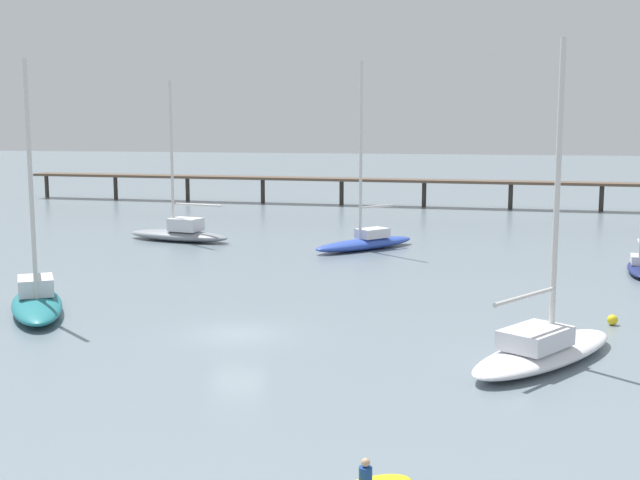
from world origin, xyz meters
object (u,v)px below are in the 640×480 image
Objects in this scene: sailboat_teal at (37,299)px; pier at (514,178)px; sailboat_blue at (366,239)px; mooring_buoy_mid at (612,320)px; sailboat_white at (543,346)px; sailboat_navy at (639,264)px; sailboat_gray at (180,232)px.

pier is at bearing 64.71° from sailboat_teal.
sailboat_blue is 26.04m from mooring_buoy_mid.
sailboat_navy is at bearing 70.79° from sailboat_white.
sailboat_navy reaches higher than mooring_buoy_mid.
mooring_buoy_mid is (2.78, -52.75, -3.23)m from pier.
sailboat_white is at bearing -109.21° from sailboat_navy.
sailboat_teal is at bearing -151.65° from sailboat_navy.
sailboat_teal is at bearing 170.56° from sailboat_white.
sailboat_teal is at bearing -115.29° from pier.
sailboat_navy is at bearing 28.35° from sailboat_teal.
pier is at bearing 89.00° from sailboat_white.
pier is 60.03m from sailboat_white.
sailboat_blue is 20.02m from sailboat_navy.
sailboat_teal is 0.98× the size of sailboat_white.
sailboat_blue reaches higher than sailboat_gray.
sailboat_white is 40.31m from sailboat_gray.
sailboat_blue is 27.45× the size of mooring_buoy_mid.
sailboat_navy is (18.97, -6.39, -0.21)m from sailboat_blue.
sailboat_gray is (-27.05, 29.88, 0.05)m from sailboat_white.
sailboat_navy reaches higher than pier.
sailboat_white is 8.17m from mooring_buoy_mid.
sailboat_navy is 15.90× the size of mooring_buoy_mid.
pier is at bearing 46.95° from sailboat_gray.
mooring_buoy_mid is at bearing -54.47° from sailboat_blue.
mooring_buoy_mid is at bearing 5.88° from sailboat_teal.
sailboat_blue is 1.09× the size of sailboat_gray.
pier is 34.01m from sailboat_blue.
sailboat_navy is 0.63× the size of sailboat_gray.
sailboat_navy is 37.46m from sailboat_teal.
sailboat_white reaches higher than sailboat_teal.
sailboat_gray is (-1.75, 25.68, 0.02)m from sailboat_teal.
pier is 41.25m from sailboat_gray.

